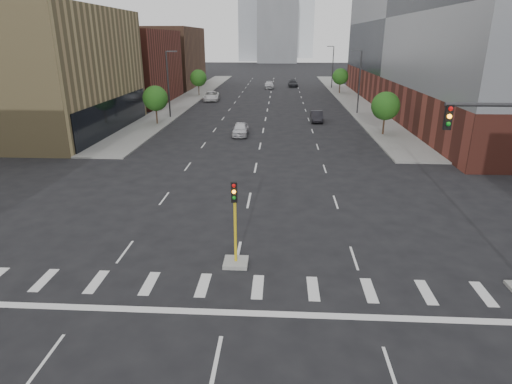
# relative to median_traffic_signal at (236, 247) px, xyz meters

# --- Properties ---
(sidewalk_left_far) EXTENTS (5.00, 92.00, 0.15)m
(sidewalk_left_far) POSITION_rel_median_traffic_signal_xyz_m (-15.00, 65.03, -0.90)
(sidewalk_left_far) COLOR gray
(sidewalk_left_far) RESTS_ON ground
(sidewalk_right_far) EXTENTS (5.00, 92.00, 0.15)m
(sidewalk_right_far) POSITION_rel_median_traffic_signal_xyz_m (15.00, 65.03, -0.90)
(sidewalk_right_far) COLOR gray
(sidewalk_right_far) RESTS_ON ground
(building_left_mid) EXTENTS (20.00, 24.00, 14.00)m
(building_left_mid) POSITION_rel_median_traffic_signal_xyz_m (-27.50, 31.03, 6.03)
(building_left_mid) COLOR #A18C5B
(building_left_mid) RESTS_ON ground
(building_left_far_a) EXTENTS (20.00, 22.00, 12.00)m
(building_left_far_a) POSITION_rel_median_traffic_signal_xyz_m (-27.50, 57.03, 5.03)
(building_left_far_a) COLOR brown
(building_left_far_a) RESTS_ON ground
(building_left_far_b) EXTENTS (20.00, 24.00, 13.00)m
(building_left_far_b) POSITION_rel_median_traffic_signal_xyz_m (-27.50, 83.03, 5.53)
(building_left_far_b) COLOR brown
(building_left_far_b) RESTS_ON ground
(building_right_main) EXTENTS (24.00, 70.00, 22.00)m
(building_right_main) POSITION_rel_median_traffic_signal_xyz_m (29.50, 51.03, 10.03)
(building_right_main) COLOR brown
(building_right_main) RESTS_ON ground
(tower_mid) EXTENTS (18.00, 18.00, 44.00)m
(tower_mid) POSITION_rel_median_traffic_signal_xyz_m (0.00, 191.03, 21.03)
(tower_mid) COLOR slate
(tower_mid) RESTS_ON ground
(median_traffic_signal) EXTENTS (1.20, 1.20, 4.40)m
(median_traffic_signal) POSITION_rel_median_traffic_signal_xyz_m (0.00, 0.00, 0.00)
(median_traffic_signal) COLOR #999993
(median_traffic_signal) RESTS_ON ground
(streetlight_right_a) EXTENTS (1.60, 0.22, 9.07)m
(streetlight_right_a) POSITION_rel_median_traffic_signal_xyz_m (13.41, 46.03, 4.04)
(streetlight_right_a) COLOR #2D2D30
(streetlight_right_a) RESTS_ON ground
(streetlight_right_b) EXTENTS (1.60, 0.22, 9.07)m
(streetlight_right_b) POSITION_rel_median_traffic_signal_xyz_m (13.41, 81.03, 4.04)
(streetlight_right_b) COLOR #2D2D30
(streetlight_right_b) RESTS_ON ground
(streetlight_left) EXTENTS (1.60, 0.22, 9.07)m
(streetlight_left) POSITION_rel_median_traffic_signal_xyz_m (-13.41, 41.03, 4.04)
(streetlight_left) COLOR #2D2D30
(streetlight_left) RESTS_ON ground
(tree_left_near) EXTENTS (3.20, 3.20, 4.85)m
(tree_left_near) POSITION_rel_median_traffic_signal_xyz_m (-14.00, 36.03, 2.42)
(tree_left_near) COLOR #382619
(tree_left_near) RESTS_ON ground
(tree_left_far) EXTENTS (3.20, 3.20, 4.85)m
(tree_left_far) POSITION_rel_median_traffic_signal_xyz_m (-14.00, 66.03, 2.42)
(tree_left_far) COLOR #382619
(tree_left_far) RESTS_ON ground
(tree_right_near) EXTENTS (3.20, 3.20, 4.85)m
(tree_right_near) POSITION_rel_median_traffic_signal_xyz_m (14.00, 31.03, 2.42)
(tree_right_near) COLOR #382619
(tree_right_near) RESTS_ON ground
(tree_right_far) EXTENTS (3.20, 3.20, 4.85)m
(tree_right_far) POSITION_rel_median_traffic_signal_xyz_m (14.00, 71.03, 2.42)
(tree_right_far) COLOR #382619
(tree_right_far) RESTS_ON ground
(car_near_left) EXTENTS (1.79, 4.39, 1.49)m
(car_near_left) POSITION_rel_median_traffic_signal_xyz_m (-2.53, 30.04, -0.23)
(car_near_left) COLOR silver
(car_near_left) RESTS_ON ground
(car_mid_right) EXTENTS (1.56, 4.36, 1.43)m
(car_mid_right) POSITION_rel_median_traffic_signal_xyz_m (6.98, 39.36, -0.26)
(car_mid_right) COLOR black
(car_mid_right) RESTS_ON ground
(car_far_left) EXTENTS (3.25, 6.12, 1.64)m
(car_far_left) POSITION_rel_median_traffic_signal_xyz_m (-10.50, 59.29, -0.15)
(car_far_left) COLOR silver
(car_far_left) RESTS_ON ground
(car_deep_right) EXTENTS (2.29, 5.21, 1.49)m
(car_deep_right) POSITION_rel_median_traffic_signal_xyz_m (4.86, 83.53, -0.23)
(car_deep_right) COLOR black
(car_deep_right) RESTS_ON ground
(car_distant) EXTENTS (2.23, 5.04, 1.69)m
(car_distant) POSITION_rel_median_traffic_signal_xyz_m (-0.62, 79.97, -0.13)
(car_distant) COLOR silver
(car_distant) RESTS_ON ground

